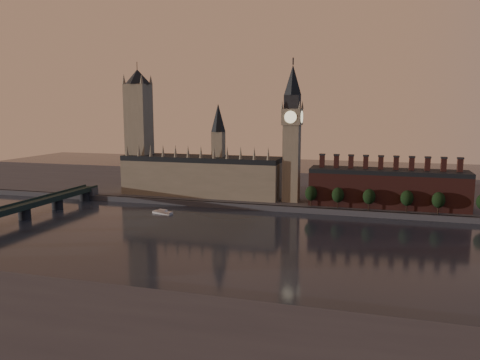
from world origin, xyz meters
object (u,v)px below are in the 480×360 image
(victoria_tower, at_px, (139,127))
(river_boat, at_px, (163,212))
(westminster_bridge, at_px, (2,215))
(big_ben, at_px, (292,132))

(victoria_tower, distance_m, river_boat, 93.32)
(river_boat, bearing_deg, westminster_bridge, -130.56)
(victoria_tower, bearing_deg, big_ben, -2.20)
(victoria_tower, xyz_separation_m, westminster_bridge, (-35.00, -117.70, -51.65))
(big_ben, bearing_deg, river_boat, -148.38)
(big_ben, bearing_deg, victoria_tower, 177.80)
(victoria_tower, distance_m, westminster_bridge, 133.21)
(victoria_tower, height_order, river_boat, victoria_tower)
(westminster_bridge, bearing_deg, river_boat, 36.92)
(victoria_tower, relative_size, westminster_bridge, 0.54)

